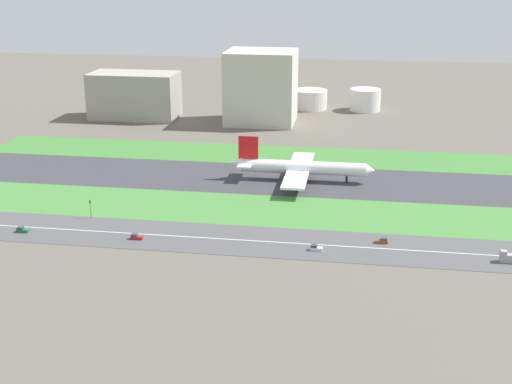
{
  "coord_description": "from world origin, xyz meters",
  "views": [
    {
      "loc": [
        51.48,
        -297.97,
        95.55
      ],
      "look_at": [
        10.53,
        -36.5,
        6.0
      ],
      "focal_mm": 48.55,
      "sensor_mm": 36.0,
      "label": 1
    }
  ],
  "objects_px": {
    "fuel_tank_west": "(310,99)",
    "fuel_tank_centre": "(365,100)",
    "airliner": "(299,167)",
    "car_2": "(316,248)",
    "traffic_light": "(90,208)",
    "car_0": "(22,230)",
    "car_4": "(136,237)",
    "car_3": "(382,241)",
    "hangar_building": "(261,87)",
    "truck_0": "(512,258)",
    "terminal_building": "(135,96)"
  },
  "relations": [
    {
      "from": "truck_0",
      "to": "car_4",
      "type": "relative_size",
      "value": 1.91
    },
    {
      "from": "fuel_tank_centre",
      "to": "car_3",
      "type": "bearing_deg",
      "value": -88.02
    },
    {
      "from": "car_3",
      "to": "fuel_tank_west",
      "type": "relative_size",
      "value": 0.2
    },
    {
      "from": "car_2",
      "to": "car_4",
      "type": "xyz_separation_m",
      "value": [
        -64.35,
        0.0,
        0.0
      ]
    },
    {
      "from": "car_2",
      "to": "traffic_light",
      "type": "relative_size",
      "value": 0.61
    },
    {
      "from": "airliner",
      "to": "terminal_building",
      "type": "relative_size",
      "value": 1.21
    },
    {
      "from": "fuel_tank_centre",
      "to": "airliner",
      "type": "bearing_deg",
      "value": -100.04
    },
    {
      "from": "car_3",
      "to": "hangar_building",
      "type": "height_order",
      "value": "hangar_building"
    },
    {
      "from": "car_2",
      "to": "airliner",
      "type": "bearing_deg",
      "value": -80.39
    },
    {
      "from": "truck_0",
      "to": "car_3",
      "type": "bearing_deg",
      "value": -13.35
    },
    {
      "from": "car_4",
      "to": "car_3",
      "type": "bearing_deg",
      "value": -173.45
    },
    {
      "from": "truck_0",
      "to": "car_2",
      "type": "bearing_deg",
      "value": -0.0
    },
    {
      "from": "truck_0",
      "to": "car_3",
      "type": "relative_size",
      "value": 1.91
    },
    {
      "from": "airliner",
      "to": "car_4",
      "type": "relative_size",
      "value": 14.77
    },
    {
      "from": "airliner",
      "to": "car_0",
      "type": "height_order",
      "value": "airliner"
    },
    {
      "from": "car_4",
      "to": "terminal_building",
      "type": "height_order",
      "value": "terminal_building"
    },
    {
      "from": "fuel_tank_west",
      "to": "car_4",
      "type": "bearing_deg",
      "value": -100.29
    },
    {
      "from": "car_3",
      "to": "car_4",
      "type": "height_order",
      "value": "same"
    },
    {
      "from": "car_2",
      "to": "car_3",
      "type": "xyz_separation_m",
      "value": [
        22.79,
        10.0,
        0.0
      ]
    },
    {
      "from": "airliner",
      "to": "terminal_building",
      "type": "xyz_separation_m",
      "value": [
        -114.65,
        114.0,
        7.97
      ]
    },
    {
      "from": "fuel_tank_west",
      "to": "hangar_building",
      "type": "bearing_deg",
      "value": -120.39
    },
    {
      "from": "fuel_tank_west",
      "to": "fuel_tank_centre",
      "type": "relative_size",
      "value": 1.12
    },
    {
      "from": "airliner",
      "to": "truck_0",
      "type": "relative_size",
      "value": 7.74
    },
    {
      "from": "car_4",
      "to": "truck_0",
      "type": "bearing_deg",
      "value": -180.0
    },
    {
      "from": "car_2",
      "to": "car_0",
      "type": "bearing_deg",
      "value": 0.0
    },
    {
      "from": "car_0",
      "to": "terminal_building",
      "type": "height_order",
      "value": "terminal_building"
    },
    {
      "from": "car_2",
      "to": "traffic_light",
      "type": "height_order",
      "value": "traffic_light"
    },
    {
      "from": "airliner",
      "to": "car_2",
      "type": "distance_m",
      "value": 79.29
    },
    {
      "from": "car_3",
      "to": "hangar_building",
      "type": "bearing_deg",
      "value": 111.18
    },
    {
      "from": "fuel_tank_west",
      "to": "car_3",
      "type": "bearing_deg",
      "value": -79.0
    },
    {
      "from": "car_2",
      "to": "traffic_light",
      "type": "bearing_deg",
      "value": -11.5
    },
    {
      "from": "airliner",
      "to": "terminal_building",
      "type": "bearing_deg",
      "value": 135.16
    },
    {
      "from": "airliner",
      "to": "fuel_tank_west",
      "type": "height_order",
      "value": "airliner"
    },
    {
      "from": "fuel_tank_centre",
      "to": "traffic_light",
      "type": "bearing_deg",
      "value": -115.26
    },
    {
      "from": "car_3",
      "to": "car_0",
      "type": "bearing_deg",
      "value": -175.62
    },
    {
      "from": "terminal_building",
      "to": "hangar_building",
      "type": "relative_size",
      "value": 1.24
    },
    {
      "from": "terminal_building",
      "to": "truck_0",
      "type": "bearing_deg",
      "value": -44.88
    },
    {
      "from": "car_2",
      "to": "car_3",
      "type": "height_order",
      "value": "same"
    },
    {
      "from": "hangar_building",
      "to": "traffic_light",
      "type": "bearing_deg",
      "value": -103.16
    },
    {
      "from": "airliner",
      "to": "car_4",
      "type": "xyz_separation_m",
      "value": [
        -51.15,
        -78.0,
        -5.31
      ]
    },
    {
      "from": "terminal_building",
      "to": "fuel_tank_centre",
      "type": "xyz_separation_m",
      "value": [
        142.8,
        45.0,
        -7.07
      ]
    },
    {
      "from": "truck_0",
      "to": "fuel_tank_centre",
      "type": "xyz_separation_m",
      "value": [
        -49.99,
        237.0,
        5.45
      ]
    },
    {
      "from": "car_4",
      "to": "hangar_building",
      "type": "xyz_separation_m",
      "value": [
        16.62,
        192.0,
        20.82
      ]
    },
    {
      "from": "car_3",
      "to": "terminal_building",
      "type": "height_order",
      "value": "terminal_building"
    },
    {
      "from": "car_3",
      "to": "traffic_light",
      "type": "xyz_separation_m",
      "value": [
        -111.21,
        7.99,
        3.37
      ]
    },
    {
      "from": "truck_0",
      "to": "car_4",
      "type": "height_order",
      "value": "truck_0"
    },
    {
      "from": "fuel_tank_centre",
      "to": "terminal_building",
      "type": "bearing_deg",
      "value": -162.51
    },
    {
      "from": "traffic_light",
      "to": "fuel_tank_centre",
      "type": "bearing_deg",
      "value": 64.74
    },
    {
      "from": "car_2",
      "to": "car_4",
      "type": "distance_m",
      "value": 64.35
    },
    {
      "from": "airliner",
      "to": "fuel_tank_centre",
      "type": "height_order",
      "value": "airliner"
    }
  ]
}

